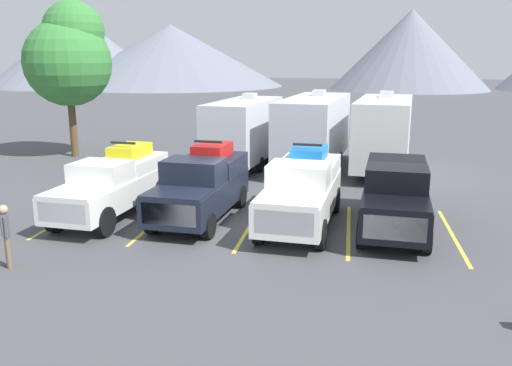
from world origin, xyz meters
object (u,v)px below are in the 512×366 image
Objects in this scene: pickup_truck_a at (113,183)px; camper_trailer_c at (383,132)px; pickup_truck_b at (201,184)px; pickup_truck_c at (302,189)px; person_a at (6,232)px; pickup_truck_d at (395,194)px; camper_trailer_b at (314,128)px; camper_trailer_a at (244,130)px.

camper_trailer_c reaches higher than pickup_truck_a.
pickup_truck_c is (3.52, -0.19, 0.03)m from pickup_truck_b.
pickup_truck_a is 5.11m from person_a.
pickup_truck_c reaches higher than pickup_truck_d.
pickup_truck_b is 10.71m from camper_trailer_c.
pickup_truck_d is 3.40× the size of person_a.
pickup_truck_c is 3.40× the size of person_a.
camper_trailer_b is at bearing 109.95° from pickup_truck_d.
pickup_truck_a is 9.70m from pickup_truck_d.
camper_trailer_c is (6.79, -0.20, 0.10)m from camper_trailer_a.
pickup_truck_c reaches higher than person_a.
camper_trailer_a reaches higher than pickup_truck_d.
camper_trailer_b reaches higher than pickup_truck_a.
camper_trailer_a is 14.39m from person_a.
pickup_truck_b is at bearing 53.62° from person_a.
camper_trailer_c is at bearing 52.60° from person_a.
camper_trailer_a is (-6.75, 8.64, 0.79)m from pickup_truck_d.
pickup_truck_b is 9.63m from camper_trailer_b.
camper_trailer_b is at bearing 55.24° from pickup_truck_a.
pickup_truck_d is 0.65× the size of camper_trailer_b.
pickup_truck_a is at bearing -179.81° from pickup_truck_c.
camper_trailer_a reaches higher than person_a.
pickup_truck_b is at bearing 3.82° from pickup_truck_a.
pickup_truck_d is at bearing -0.27° from pickup_truck_b.
person_a is (-7.13, -14.30, -1.03)m from camper_trailer_b.
camper_trailer_a is (-3.73, 8.80, 0.72)m from pickup_truck_c.
camper_trailer_a is 0.87× the size of camper_trailer_b.
pickup_truck_a is 0.66× the size of camper_trailer_b.
pickup_truck_c is 8.98m from person_a.
person_a is at bearing -104.83° from camper_trailer_a.
person_a is (-3.67, -13.88, -0.94)m from camper_trailer_a.
pickup_truck_a is 13.04m from camper_trailer_c.
camper_trailer_a is at bearing -173.06° from camper_trailer_b.
pickup_truck_a is at bearing -138.48° from camper_trailer_c.
camper_trailer_b is (-0.27, 9.22, 0.81)m from pickup_truck_c.
pickup_truck_b is at bearing -88.63° from camper_trailer_a.
pickup_truck_a is 3.17m from pickup_truck_b.
pickup_truck_b reaches higher than pickup_truck_a.
camper_trailer_c is (6.58, 8.41, 0.84)m from pickup_truck_b.
person_a is (-7.40, -5.08, -0.22)m from pickup_truck_c.
camper_trailer_a is 3.49m from camper_trailer_b.
camper_trailer_b is 1.14× the size of camper_trailer_c.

